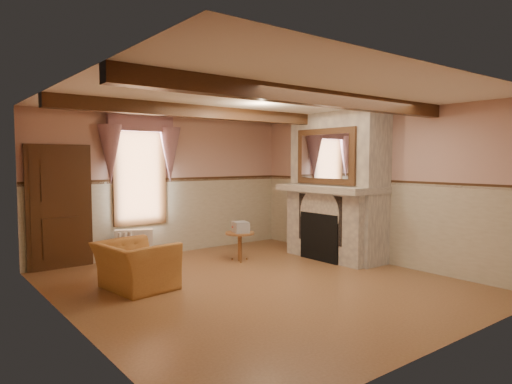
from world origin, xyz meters
TOP-DOWN VIEW (x-y plane):
  - floor at (0.00, 0.00)m, footprint 5.50×6.00m
  - ceiling at (0.00, 0.00)m, footprint 5.50×6.00m
  - wall_back at (0.00, 3.00)m, footprint 5.50×0.02m
  - wall_front at (0.00, -3.00)m, footprint 5.50×0.02m
  - wall_left at (-2.75, 0.00)m, footprint 0.02×6.00m
  - wall_right at (2.75, 0.00)m, footprint 0.02×6.00m
  - wainscot at (0.00, 0.00)m, footprint 5.50×6.00m
  - chair_rail at (0.00, 0.00)m, footprint 5.50×6.00m
  - firebox at (2.00, 0.60)m, footprint 0.20×0.95m
  - armchair at (-1.58, 0.92)m, footprint 1.07×1.19m
  - side_table at (0.73, 1.50)m, footprint 0.69×0.69m
  - book_stack at (0.72, 1.46)m, footprint 0.34×0.38m
  - radiator at (-0.86, 2.70)m, footprint 0.71×0.46m
  - bowl at (2.24, 0.61)m, footprint 0.38×0.38m
  - mantel_clock at (2.24, 1.33)m, footprint 0.14×0.24m
  - oil_lamp at (2.24, 1.14)m, footprint 0.11×0.11m
  - candle_red at (2.24, 0.13)m, footprint 0.06×0.06m
  - jar_yellow at (2.24, 0.14)m, footprint 0.06×0.06m
  - fireplace at (2.42, 0.60)m, footprint 0.85×2.00m
  - mantel at (2.24, 0.60)m, footprint 1.05×2.05m
  - overmantel_mirror at (2.06, 0.60)m, footprint 0.06×1.44m
  - door at (-2.10, 2.94)m, footprint 1.10×0.10m
  - window at (-0.60, 2.97)m, footprint 1.06×0.08m
  - window_drapes at (-0.60, 2.88)m, footprint 1.30×0.14m
  - ceiling_beam_front at (0.00, -1.20)m, footprint 5.50×0.18m
  - ceiling_beam_back at (0.00, 1.20)m, footprint 5.50×0.18m

SIDE VIEW (x-z plane):
  - floor at x=0.00m, z-range -0.01..0.01m
  - side_table at x=0.73m, z-range 0.00..0.55m
  - radiator at x=-0.86m, z-range 0.00..0.60m
  - armchair at x=-1.58m, z-range 0.00..0.70m
  - firebox at x=2.00m, z-range 0.00..0.90m
  - book_stack at x=0.72m, z-range 0.55..0.75m
  - wainscot at x=0.00m, z-range 0.00..1.50m
  - door at x=-2.10m, z-range 0.00..2.10m
  - mantel at x=2.24m, z-range 1.30..1.42m
  - wall_back at x=0.00m, z-range 0.00..2.80m
  - wall_front at x=0.00m, z-range 0.00..2.80m
  - wall_left at x=-2.75m, z-range 0.00..2.80m
  - wall_right at x=2.75m, z-range 0.00..2.80m
  - fireplace at x=2.42m, z-range 0.00..2.80m
  - bowl at x=2.24m, z-range 1.42..1.51m
  - jar_yellow at x=2.24m, z-range 1.42..1.54m
  - chair_rail at x=0.00m, z-range 1.46..1.54m
  - candle_red at x=2.24m, z-range 1.42..1.58m
  - mantel_clock at x=2.24m, z-range 1.42..1.62m
  - oil_lamp at x=2.24m, z-range 1.42..1.70m
  - window at x=-0.60m, z-range 0.64..2.66m
  - overmantel_mirror at x=2.06m, z-range 1.45..2.49m
  - window_drapes at x=-0.60m, z-range 1.55..2.95m
  - ceiling_beam_front at x=0.00m, z-range 2.60..2.80m
  - ceiling_beam_back at x=0.00m, z-range 2.60..2.80m
  - ceiling at x=0.00m, z-range 2.79..2.80m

